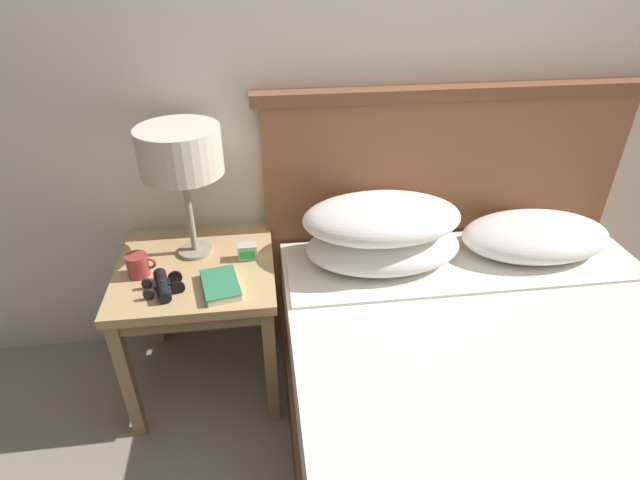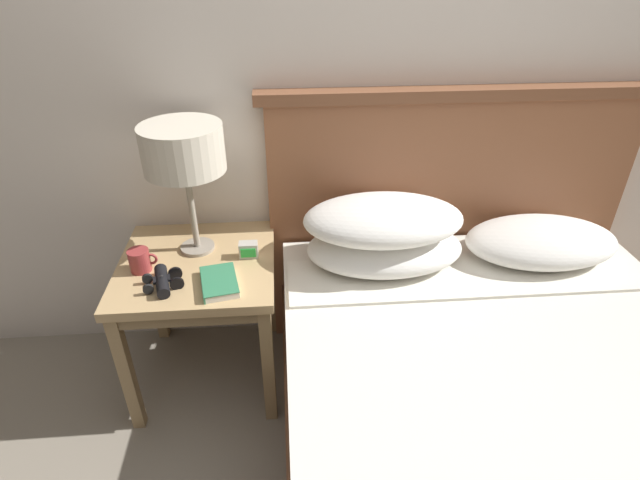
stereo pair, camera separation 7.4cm
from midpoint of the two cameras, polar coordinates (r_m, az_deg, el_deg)
The scene contains 8 objects.
wall_back at distance 1.97m, azimuth 4.14°, elevation 21.86°, with size 8.00×0.06×2.60m.
nightstand at distance 1.97m, azimuth -14.85°, elevation -4.57°, with size 0.58×0.58×0.58m.
bed at distance 1.80m, azimuth 20.25°, elevation -18.59°, with size 1.58×1.95×1.14m.
table_lamp at distance 1.82m, azimuth -16.81°, elevation 9.44°, with size 0.29×0.29×0.50m.
book_on_nightstand at distance 1.77m, azimuth -12.55°, elevation -5.08°, with size 0.15×0.21×0.03m.
binoculars_pair at distance 1.81m, azimuth -18.66°, elevation -4.95°, with size 0.15×0.16×0.05m.
coffee_mug at distance 1.91m, azimuth -21.11°, elevation -2.72°, with size 0.10×0.08×0.08m.
alarm_clock at distance 1.90m, azimuth -9.38°, elevation -1.34°, with size 0.07×0.05×0.06m.
Camera 1 is at (-0.41, -0.91, 1.63)m, focal length 28.00 mm.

